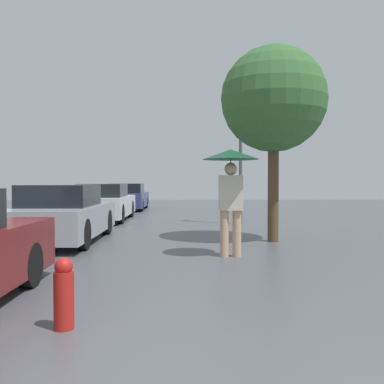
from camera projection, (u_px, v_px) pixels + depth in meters
name	position (u px, v px, depth m)	size (l,w,h in m)	color
pedestrian	(231.00, 174.00, 7.89)	(1.05, 1.05, 1.99)	tan
parked_car_second	(63.00, 215.00, 9.91)	(1.72, 4.26, 1.32)	#9EA3A8
parked_car_third	(104.00, 203.00, 15.34)	(1.74, 4.37, 1.31)	silver
parked_car_farthest	(127.00, 197.00, 21.13)	(1.78, 4.10, 1.30)	navy
tree	(274.00, 100.00, 9.85)	(2.44, 2.44, 4.51)	brown
street_lamp	(241.00, 128.00, 13.85)	(0.39, 0.39, 4.30)	#515456
fire_hydrant	(64.00, 294.00, 4.02)	(0.19, 0.19, 0.68)	#B21E19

